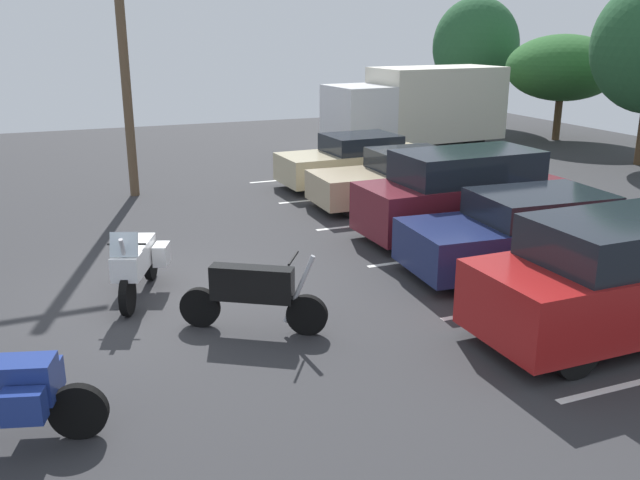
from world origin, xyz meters
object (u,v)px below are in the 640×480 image
object	(u,v)px
utility_pole	(121,21)
car_champagne	(357,161)
car_red	(629,276)
car_navy	(529,233)
motorcycle_third	(253,293)
car_tan	(398,179)
box_truck	(418,107)
motorcycle_touring	(137,262)
car_maroon	(462,194)

from	to	relation	value
utility_pole	car_champagne	bearing A→B (deg)	79.73
car_red	car_navy	bearing A→B (deg)	170.97
motorcycle_third	car_tan	world-z (taller)	car_tan
car_champagne	box_truck	size ratio (longest dim) A/B	0.66
motorcycle_third	box_truck	world-z (taller)	box_truck
motorcycle_touring	utility_pole	distance (m)	8.75
motorcycle_touring	car_navy	bearing A→B (deg)	79.13
car_navy	car_red	distance (m)	2.89
car_maroon	car_tan	bearing A→B (deg)	-179.90
car_tan	car_navy	xyz separation A→B (m)	(5.39, -0.10, 0.06)
car_tan	motorcycle_touring	bearing A→B (deg)	-60.60
motorcycle_touring	box_truck	size ratio (longest dim) A/B	0.31
car_red	box_truck	xyz separation A→B (m)	(-15.64, 5.35, 0.68)
car_champagne	motorcycle_touring	bearing A→B (deg)	-47.44
car_navy	utility_pole	distance (m)	11.64
car_tan	utility_pole	world-z (taller)	utility_pole
car_tan	car_maroon	bearing A→B (deg)	0.10
motorcycle_touring	motorcycle_third	size ratio (longest dim) A/B	1.09
motorcycle_touring	car_maroon	bearing A→B (deg)	98.73
car_red	utility_pole	distance (m)	13.74
motorcycle_third	car_maroon	distance (m)	6.54
car_tan	utility_pole	size ratio (longest dim) A/B	0.49
car_red	utility_pole	bearing A→B (deg)	-154.55
car_champagne	car_red	bearing A→B (deg)	-3.09
motorcycle_third	car_navy	bearing A→B (deg)	96.88
motorcycle_touring	car_red	xyz separation A→B (m)	(4.21, 6.61, 0.29)
motorcycle_third	utility_pole	xyz separation A→B (m)	(-9.78, -0.52, 4.00)
car_maroon	utility_pole	distance (m)	9.83
motorcycle_third	car_champagne	xyz separation A→B (m)	(-8.64, 5.75, 0.10)
car_champagne	car_navy	distance (m)	7.96
motorcycle_third	car_maroon	bearing A→B (deg)	118.70
motorcycle_touring	utility_pole	world-z (taller)	utility_pole
car_maroon	car_red	world-z (taller)	car_maroon
car_navy	box_truck	world-z (taller)	box_truck
car_navy	car_red	xyz separation A→B (m)	(2.85, -0.45, 0.18)
motorcycle_third	utility_pole	size ratio (longest dim) A/B	0.23
car_navy	utility_pole	size ratio (longest dim) A/B	0.54
car_maroon	box_truck	world-z (taller)	box_truck
motorcycle_third	car_red	distance (m)	5.61
motorcycle_touring	car_maroon	xyz separation A→B (m)	(-1.10, 7.17, 0.31)
utility_pole	car_navy	bearing A→B (deg)	34.02
car_navy	car_maroon	bearing A→B (deg)	177.53
car_tan	car_navy	distance (m)	5.39
car_tan	box_truck	world-z (taller)	box_truck
car_maroon	box_truck	bearing A→B (deg)	155.12
car_champagne	car_red	size ratio (longest dim) A/B	0.96
motorcycle_touring	car_red	size ratio (longest dim) A/B	0.46
motorcycle_third	box_truck	distance (m)	17.11
car_champagne	utility_pole	world-z (taller)	utility_pole
car_tan	car_navy	world-z (taller)	car_navy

